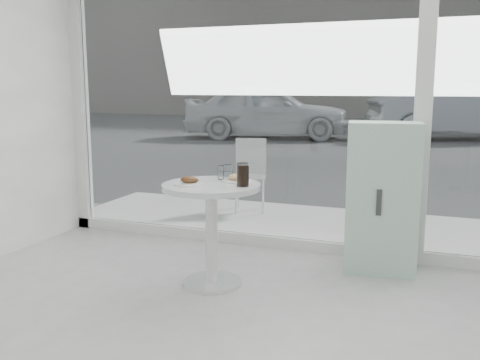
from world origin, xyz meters
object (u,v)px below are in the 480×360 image
at_px(mint_cabinet, 382,198).
at_px(water_tumbler_a, 222,173).
at_px(car_silver, 458,111).
at_px(water_tumbler_b, 228,173).
at_px(patio_chair, 251,170).
at_px(car_white, 267,110).
at_px(plate_fritter, 189,182).
at_px(cola_glass, 243,175).
at_px(plate_donut, 237,179).
at_px(main_table, 211,213).

xyz_separation_m(mint_cabinet, water_tumbler_a, (-1.14, -0.56, 0.22)).
relative_size(car_silver, water_tumbler_b, 41.27).
xyz_separation_m(patio_chair, water_tumbler_b, (0.55, -2.06, 0.30)).
xyz_separation_m(water_tumbler_a, water_tumbler_b, (0.05, -0.00, 0.01)).
bearing_deg(car_white, patio_chair, -177.87).
xyz_separation_m(car_silver, plate_fritter, (-2.08, -12.83, -0.00)).
relative_size(car_white, cola_glass, 28.23).
relative_size(patio_chair, car_silver, 0.17).
relative_size(car_white, car_silver, 0.97).
bearing_deg(mint_cabinet, car_silver, 78.02).
height_order(plate_donut, cola_glass, cola_glass).
bearing_deg(main_table, cola_glass, -1.51).
relative_size(patio_chair, car_white, 0.18).
xyz_separation_m(patio_chair, car_white, (-2.72, 9.01, 0.28)).
height_order(main_table, mint_cabinet, mint_cabinet).
bearing_deg(car_white, water_tumbler_a, -178.46).
relative_size(patio_chair, water_tumbler_a, 7.81).
relative_size(water_tumbler_a, cola_glass, 0.64).
height_order(car_silver, water_tumbler_b, car_silver).
height_order(car_white, plate_donut, car_white).
relative_size(mint_cabinet, water_tumbler_b, 10.20).
distance_m(main_table, water_tumbler_b, 0.35).
height_order(mint_cabinet, water_tumbler_a, mint_cabinet).
relative_size(water_tumbler_a, water_tumbler_b, 0.90).
bearing_deg(patio_chair, plate_donut, -89.89).
bearing_deg(car_silver, mint_cabinet, 157.39).
distance_m(mint_cabinet, water_tumbler_b, 1.25).
distance_m(plate_fritter, cola_glass, 0.39).
distance_m(main_table, plate_fritter, 0.29).
distance_m(plate_donut, water_tumbler_a, 0.16).
xyz_separation_m(mint_cabinet, plate_donut, (-0.99, -0.63, 0.19)).
height_order(water_tumbler_a, cola_glass, cola_glass).
xyz_separation_m(car_white, plate_donut, (3.36, -11.13, -0.01)).
height_order(car_white, car_silver, same).
bearing_deg(mint_cabinet, water_tumbler_a, -161.73).
bearing_deg(car_white, car_silver, -88.95).
xyz_separation_m(car_silver, water_tumbler_a, (-1.96, -12.52, 0.02)).
distance_m(main_table, mint_cabinet, 1.38).
height_order(mint_cabinet, water_tumbler_b, mint_cabinet).
height_order(plate_fritter, cola_glass, cola_glass).
distance_m(car_silver, water_tumbler_b, 12.67).
xyz_separation_m(water_tumbler_b, cola_glass, (0.20, -0.22, 0.03)).
relative_size(main_table, patio_chair, 0.93).
bearing_deg(cola_glass, main_table, 178.49).
bearing_deg(plate_donut, plate_fritter, -137.17).
bearing_deg(main_table, car_white, 105.92).
bearing_deg(water_tumbler_b, water_tumbler_a, 177.57).
distance_m(main_table, car_silver, 12.89).
bearing_deg(plate_fritter, water_tumbler_b, 60.44).
height_order(car_silver, cola_glass, car_silver).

